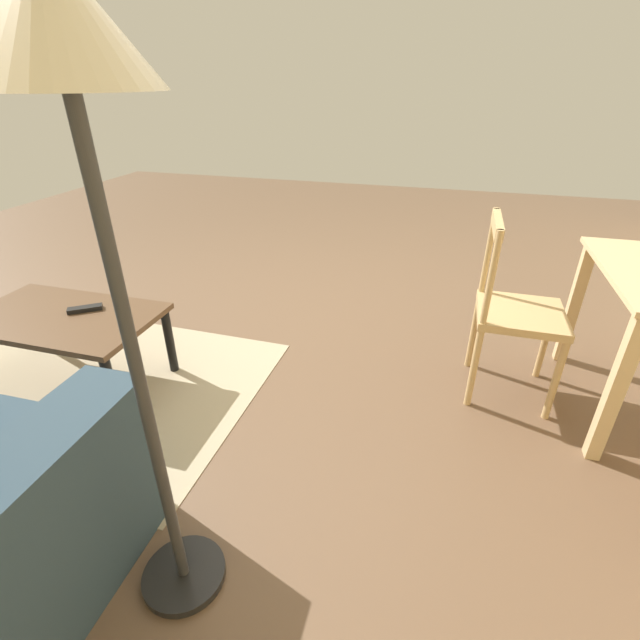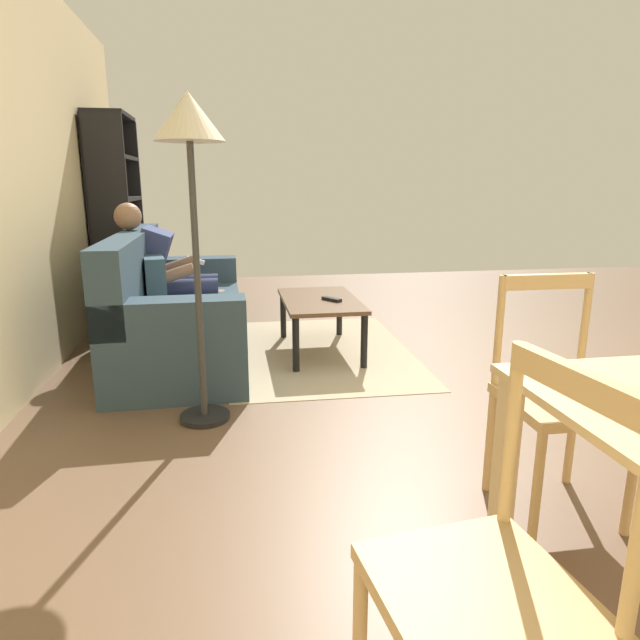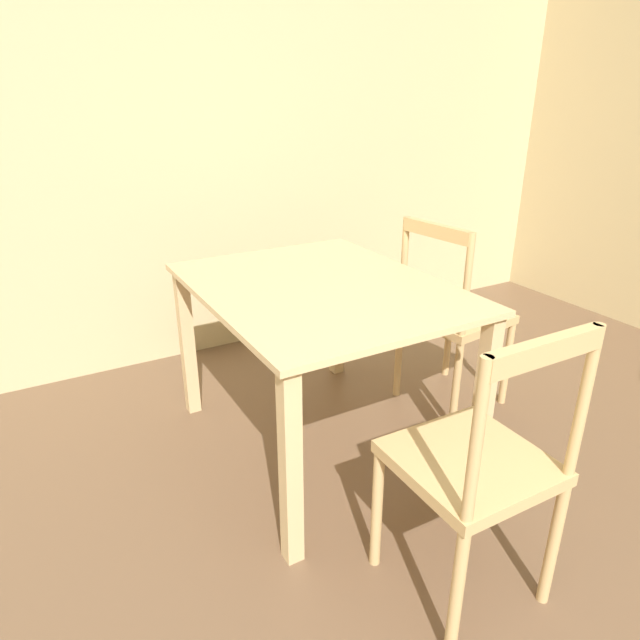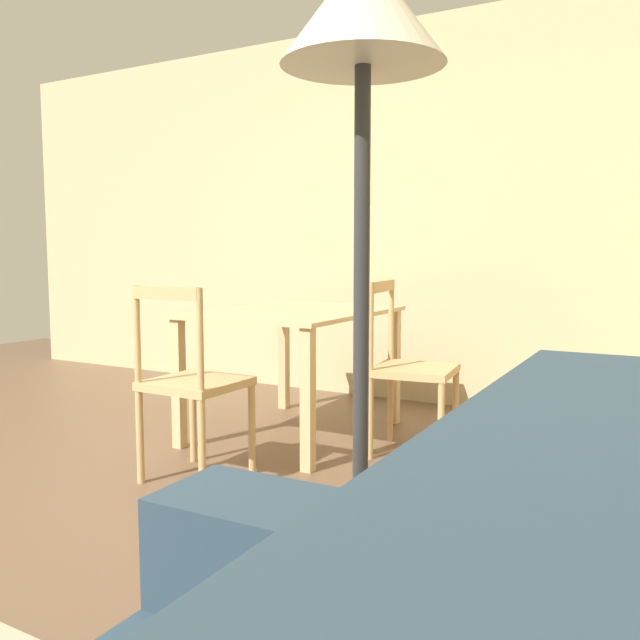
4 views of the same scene
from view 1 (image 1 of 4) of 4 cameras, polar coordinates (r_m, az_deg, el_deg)
name	(u,v)px [view 1 (image 1 of 4)]	position (r m, az deg, el deg)	size (l,w,h in m)	color
ground_plane	(295,314)	(3.31, -3.18, 0.82)	(9.12, 9.12, 0.00)	brown
coffee_table	(64,324)	(2.75, -29.60, -0.48)	(0.98, 0.57, 0.43)	brown
tv_remote	(85,309)	(2.71, -27.52, 1.27)	(0.05, 0.17, 0.02)	black
dining_chair_facing_couch	(514,313)	(2.49, 23.31, 0.84)	(0.43, 0.43, 0.95)	tan
area_rug	(81,381)	(2.92, -27.89, -6.80)	(2.00, 1.40, 0.01)	tan
floor_lamp	(76,111)	(1.06, -28.40, 22.18)	(0.36, 0.36, 1.74)	black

